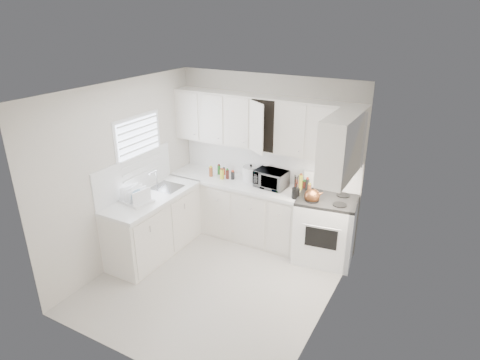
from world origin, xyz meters
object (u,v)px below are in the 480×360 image
Objects in this scene: dish_rack at (135,194)px; rice_cooker at (251,172)px; tea_kettle at (312,195)px; stove at (326,221)px; microwave at (271,177)px; utensil_crock at (296,186)px.

rice_cooker is at bearing 64.61° from dish_rack.
rice_cooker reaches higher than tea_kettle.
stove is 1.39m from rice_cooker.
microwave is 0.52m from utensil_crock.
utensil_crock is 2.27m from dish_rack.
utensil_crock reaches higher than microwave.
microwave reaches higher than tea_kettle.
stove is 0.49m from tea_kettle.
rice_cooker is 0.72× the size of utensil_crock.
microwave is at bearing 144.15° from tea_kettle.
stove reaches higher than tea_kettle.
stove is at bearing 16.88° from utensil_crock.
stove is 0.68m from utensil_crock.
utensil_crock is at bearing -18.31° from microwave.
microwave is at bearing 53.95° from dish_rack.
stove is 4.67× the size of tea_kettle.
rice_cooker is (-1.13, 0.32, 0.02)m from tea_kettle.
utensil_crock is (0.48, -0.20, 0.02)m from microwave.
rice_cooker is (-0.39, 0.09, -0.03)m from microwave.
dish_rack is at bearing -131.75° from microwave.
utensil_crock is (-0.43, -0.13, 0.50)m from stove.
tea_kettle is 1.02× the size of rice_cooker.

